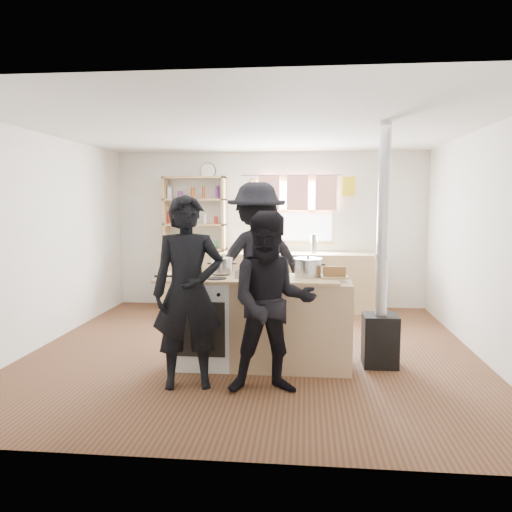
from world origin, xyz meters
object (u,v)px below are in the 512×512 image
object	(u,v)px
flue_heater	(381,305)
skillet_greens	(187,276)
cooking_island	(262,322)
person_far	(257,262)
stockpot_counter	(308,267)
stockpot_stove	(222,266)
thermos	(314,245)
roast_tray	(255,273)
person_near_left	(188,292)
person_near_right	(272,303)
bread_board	(334,273)

from	to	relation	value
flue_heater	skillet_greens	bearing A→B (deg)	-171.74
cooking_island	person_far	bearing A→B (deg)	98.60
stockpot_counter	flue_heater	distance (m)	0.84
flue_heater	stockpot_stove	bearing A→B (deg)	177.95
stockpot_counter	thermos	bearing A→B (deg)	87.86
roast_tray	flue_heater	xyz separation A→B (m)	(1.30, 0.11, -0.32)
skillet_greens	person_near_left	size ratio (longest dim) A/B	0.19
cooking_island	flue_heater	xyz separation A→B (m)	(1.22, 0.13, 0.18)
skillet_greens	roast_tray	size ratio (longest dim) A/B	0.87
person_near_right	person_far	xyz separation A→B (m)	(-0.29, 1.66, 0.16)
skillet_greens	person_near_right	bearing A→B (deg)	-31.99
skillet_greens	stockpot_stove	size ratio (longest dim) A/B	1.36
flue_heater	roast_tray	bearing A→B (deg)	-175.06
stockpot_counter	person_near_left	size ratio (longest dim) A/B	0.16
skillet_greens	stockpot_counter	size ratio (longest dim) A/B	1.16
person_far	person_near_left	bearing A→B (deg)	52.61
skillet_greens	person_near_right	size ratio (longest dim) A/B	0.20
roast_tray	person_near_left	xyz separation A→B (m)	(-0.55, -0.66, -0.09)
thermos	roast_tray	distance (m)	2.83
stockpot_counter	person_far	size ratio (longest dim) A/B	0.15
skillet_greens	stockpot_stove	xyz separation A→B (m)	(0.30, 0.34, 0.06)
roast_tray	person_near_left	size ratio (longest dim) A/B	0.22
stockpot_stove	stockpot_counter	world-z (taller)	stockpot_counter
bread_board	cooking_island	bearing A→B (deg)	-177.92
roast_tray	stockpot_stove	size ratio (longest dim) A/B	1.57
roast_tray	stockpot_counter	xyz separation A→B (m)	(0.54, 0.08, 0.06)
roast_tray	stockpot_counter	bearing A→B (deg)	8.58
thermos	cooking_island	bearing A→B (deg)	-101.63
stockpot_stove	stockpot_counter	xyz separation A→B (m)	(0.91, -0.09, 0.01)
thermos	bread_board	xyz separation A→B (m)	(0.17, -2.74, -0.05)
roast_tray	person_far	world-z (taller)	person_far
roast_tray	stockpot_stove	world-z (taller)	stockpot_stove
stockpot_stove	person_near_left	distance (m)	0.86
bread_board	person_near_left	bearing A→B (deg)	-153.73
thermos	person_near_right	bearing A→B (deg)	-96.87
thermos	stockpot_stove	bearing A→B (deg)	-111.43
flue_heater	person_near_right	xyz separation A→B (m)	(-1.07, -0.84, 0.17)
stockpot_stove	person_near_right	distance (m)	1.10
skillet_greens	flue_heater	bearing A→B (deg)	8.26
stockpot_counter	person_far	xyz separation A→B (m)	(-0.61, 0.85, -0.06)
bread_board	stockpot_counter	bearing A→B (deg)	165.20
thermos	stockpot_counter	distance (m)	2.68
cooking_island	stockpot_stove	xyz separation A→B (m)	(-0.44, 0.19, 0.55)
cooking_island	person_near_left	xyz separation A→B (m)	(-0.62, -0.64, 0.41)
thermos	cooking_island	xyz separation A→B (m)	(-0.57, -2.77, -0.57)
roast_tray	person_near_right	world-z (taller)	person_near_right
flue_heater	person_far	size ratio (longest dim) A/B	1.29
cooking_island	person_near_left	world-z (taller)	person_near_left
person_near_left	person_far	world-z (taller)	person_far
roast_tray	flue_heater	world-z (taller)	flue_heater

